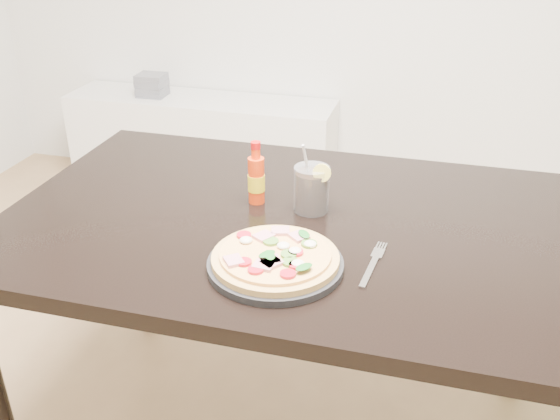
% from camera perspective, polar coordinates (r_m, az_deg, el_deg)
% --- Properties ---
extents(dining_table, '(1.40, 0.90, 0.75)m').
position_cam_1_polar(dining_table, '(1.55, 1.17, -3.40)').
color(dining_table, black).
rests_on(dining_table, ground).
extents(plate, '(0.29, 0.29, 0.02)m').
position_cam_1_polar(plate, '(1.31, -0.43, -5.01)').
color(plate, black).
rests_on(plate, dining_table).
extents(pizza, '(0.27, 0.27, 0.03)m').
position_cam_1_polar(pizza, '(1.30, -0.40, -4.28)').
color(pizza, tan).
rests_on(pizza, plate).
extents(hot_sauce_bottle, '(0.05, 0.05, 0.16)m').
position_cam_1_polar(hot_sauce_bottle, '(1.56, -2.18, 2.87)').
color(hot_sauce_bottle, red).
rests_on(hot_sauce_bottle, dining_table).
extents(cola_cup, '(0.09, 0.09, 0.18)m').
position_cam_1_polar(cola_cup, '(1.52, 2.90, 1.85)').
color(cola_cup, black).
rests_on(cola_cup, dining_table).
extents(fork, '(0.04, 0.19, 0.00)m').
position_cam_1_polar(fork, '(1.34, 8.55, -4.77)').
color(fork, silver).
rests_on(fork, dining_table).
extents(media_console, '(1.40, 0.34, 0.50)m').
position_cam_1_polar(media_console, '(3.36, -7.14, 6.00)').
color(media_console, white).
rests_on(media_console, ground).
extents(cd_stack, '(0.14, 0.12, 0.11)m').
position_cam_1_polar(cd_stack, '(3.35, -11.63, 11.13)').
color(cd_stack, slate).
rests_on(cd_stack, media_console).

